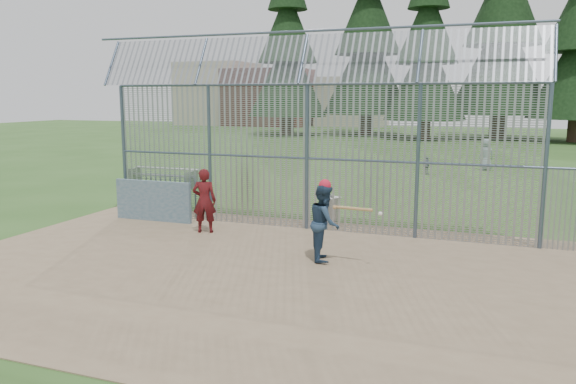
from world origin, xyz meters
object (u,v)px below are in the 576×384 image
at_px(dugout_wall, 153,201).
at_px(batter, 325,222).
at_px(bleacher, 162,176).
at_px(onlooker, 204,201).
at_px(trash_can, 332,209).

height_order(dugout_wall, batter, batter).
bearing_deg(bleacher, onlooker, -49.81).
height_order(batter, onlooker, onlooker).
relative_size(dugout_wall, onlooker, 1.43).
relative_size(trash_can, bleacher, 0.27).
bearing_deg(batter, bleacher, 32.35).
bearing_deg(batter, onlooker, 52.66).
relative_size(batter, trash_can, 2.11).
height_order(onlooker, bleacher, onlooker).
bearing_deg(onlooker, dugout_wall, -38.93).
xyz_separation_m(batter, trash_can, (-0.94, 3.94, -0.51)).
height_order(dugout_wall, trash_can, dugout_wall).
bearing_deg(bleacher, trash_can, -25.40).
distance_m(dugout_wall, bleacher, 6.69).
bearing_deg(onlooker, batter, 140.81).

